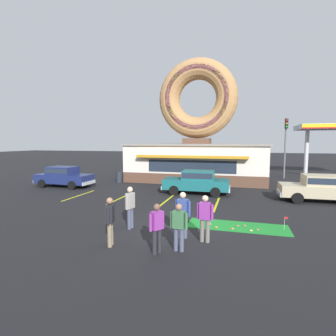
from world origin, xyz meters
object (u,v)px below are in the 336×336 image
Objects in this scene: car_teal at (197,181)px; traffic_light_pole at (286,140)px; pedestrian_clipboard_woman at (183,213)px; trash_bin at (119,177)px; pedestrian_beanie_man at (130,205)px; golf_ball at (210,223)px; pedestrian_blue_sweater_man at (205,216)px; car_champagne at (321,187)px; pedestrian_leather_jacket_man at (157,226)px; putting_flag_pin at (286,220)px; pedestrian_hooded_kid at (110,219)px; pedestrian_crossing_woman at (179,225)px; car_navy at (64,176)px.

traffic_light_pole reaches higher than car_teal.
pedestrian_clipboard_woman is 19.18m from traffic_light_pole.
pedestrian_beanie_man is at bearing -61.78° from trash_bin.
pedestrian_blue_sweater_man is at bearing -88.72° from golf_ball.
pedestrian_blue_sweater_man reaches higher than car_teal.
car_champagne is 9.95m from pedestrian_blue_sweater_man.
pedestrian_blue_sweater_man is (1.69, -8.56, 0.06)m from car_teal.
golf_ball is 0.03× the size of pedestrian_leather_jacket_man.
pedestrian_hooded_kid is at bearing -151.66° from putting_flag_pin.
traffic_light_pole reaches higher than pedestrian_beanie_man.
car_champagne is 2.65× the size of pedestrian_beanie_man.
pedestrian_hooded_kid is at bearing -147.61° from pedestrian_clipboard_woman.
pedestrian_hooded_kid is at bearing -174.95° from pedestrian_crossing_woman.
car_teal is at bearing 95.80° from pedestrian_clipboard_woman.
putting_flag_pin is 16.64m from traffic_light_pole.
car_navy is at bearing 140.67° from pedestrian_crossing_woman.
car_champagne is at bearing 46.62° from pedestrian_hooded_kid.
car_teal is at bearing 125.40° from putting_flag_pin.
car_navy reaches higher than putting_flag_pin.
putting_flag_pin is 6.84m from pedestrian_hooded_kid.
pedestrian_hooded_kid reaches higher than car_champagne.
pedestrian_beanie_man reaches higher than car_navy.
golf_ball is 17.35m from traffic_light_pole.
car_teal reaches higher than pedestrian_crossing_woman.
pedestrian_crossing_woman is 0.27× the size of traffic_light_pole.
car_champagne is at bearing -13.36° from trash_bin.
pedestrian_hooded_kid reaches higher than trash_bin.
car_teal reaches higher than putting_flag_pin.
pedestrian_hooded_kid is (-1.37, -9.77, 0.06)m from car_teal.
golf_ball is at bearing -46.81° from trash_bin.
car_navy is at bearing -179.61° from car_teal.
trash_bin is at bearing 125.61° from pedestrian_clipboard_woman.
golf_ball is at bearing 47.31° from pedestrian_hooded_kid.
pedestrian_crossing_woman is (0.62, 0.37, -0.03)m from pedestrian_leather_jacket_man.
putting_flag_pin is 6.72m from car_champagne.
car_teal is at bearing 79.67° from pedestrian_beanie_man.
golf_ball is 3.52m from pedestrian_beanie_man.
pedestrian_beanie_man reaches higher than pedestrian_clipboard_woman.
pedestrian_leather_jacket_man reaches higher than car_navy.
pedestrian_blue_sweater_man is at bearing -78.82° from car_teal.
trash_bin is (-5.98, 12.84, -0.43)m from pedestrian_hooded_kid.
pedestrian_blue_sweater_man is at bearing -125.33° from car_champagne.
trash_bin is at bearing -155.32° from traffic_light_pole.
car_teal is 2.74× the size of pedestrian_hooded_kid.
car_navy is at bearing 144.09° from pedestrian_clipboard_woman.
car_navy is at bearing -151.04° from traffic_light_pole.
traffic_light_pole is (17.52, 9.69, 2.84)m from car_navy.
pedestrian_leather_jacket_man is (10.96, -9.86, 0.02)m from car_navy.
car_teal and car_navy have the same top height.
pedestrian_beanie_man is at bearing -40.59° from car_navy.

